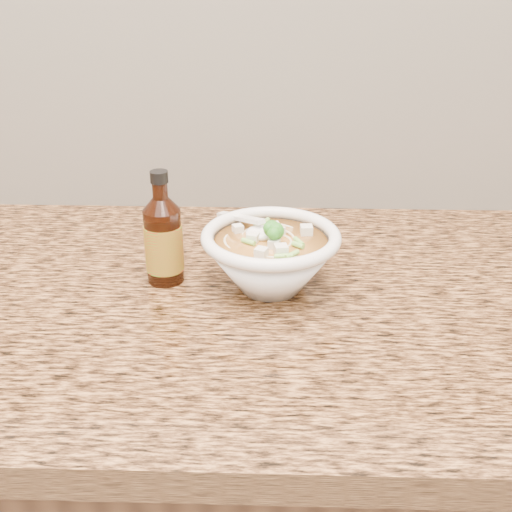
{
  "coord_description": "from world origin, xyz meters",
  "views": [
    {
      "loc": [
        0.13,
        0.9,
        1.33
      ],
      "look_at": [
        0.11,
        1.68,
        0.95
      ],
      "focal_mm": 45.0,
      "sensor_mm": 36.0,
      "label": 1
    }
  ],
  "objects": [
    {
      "name": "hot_sauce_bottle",
      "position": [
        -0.02,
        1.7,
        0.96
      ],
      "size": [
        0.07,
        0.07,
        0.16
      ],
      "rotation": [
        0.0,
        0.0,
        0.4
      ],
      "color": "black",
      "rests_on": "counter_slab"
    },
    {
      "name": "soup_bowl",
      "position": [
        0.13,
        1.68,
        0.94
      ],
      "size": [
        0.19,
        0.19,
        0.11
      ],
      "rotation": [
        0.0,
        0.0,
        0.29
      ],
      "color": "white",
      "rests_on": "counter_slab"
    },
    {
      "name": "counter_slab",
      "position": [
        0.0,
        1.68,
        0.88
      ],
      "size": [
        4.0,
        0.68,
        0.04
      ],
      "primitive_type": "cube",
      "color": "#A8713D",
      "rests_on": "cabinet"
    }
  ]
}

